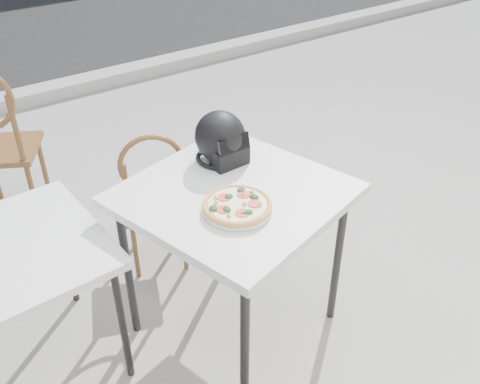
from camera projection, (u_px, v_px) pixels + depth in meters
ground at (246, 246)px, 3.40m from camera, size 80.00×80.00×0.00m
curb at (71, 86)px, 5.39m from camera, size 30.00×0.25×0.12m
cafe_table_main at (234, 205)px, 2.44m from camera, size 1.09×1.09×0.85m
plate at (237, 209)px, 2.26m from camera, size 0.40×0.40×0.02m
pizza at (237, 205)px, 2.25m from camera, size 0.39×0.39×0.04m
helmet at (221, 140)px, 2.56m from camera, size 0.25×0.26×0.25m
cafe_chair_main at (154, 194)px, 2.96m from camera, size 0.46×0.46×0.93m
cafe_table_side at (10, 262)px, 2.26m from camera, size 0.80×0.80×0.73m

